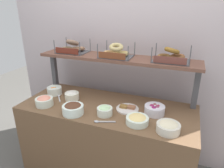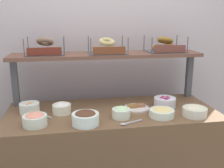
% 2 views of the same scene
% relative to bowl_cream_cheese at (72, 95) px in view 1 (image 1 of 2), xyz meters
% --- Properties ---
extents(back_wall, '(2.88, 0.06, 2.40)m').
position_rel_bowl_cream_cheese_xyz_m(back_wall, '(0.40, 0.54, 0.30)').
color(back_wall, '#BBADB2').
rests_on(back_wall, ground_plane).
extents(deli_counter, '(1.68, 0.70, 0.85)m').
position_rel_bowl_cream_cheese_xyz_m(deli_counter, '(0.40, -0.01, -0.47)').
color(deli_counter, brown).
rests_on(deli_counter, ground_plane).
extents(shelf_riser_left, '(0.05, 0.05, 0.40)m').
position_rel_bowl_cream_cheese_xyz_m(shelf_riser_left, '(-0.38, 0.26, 0.15)').
color(shelf_riser_left, '#4C4C51').
rests_on(shelf_riser_left, deli_counter).
extents(shelf_riser_right, '(0.05, 0.05, 0.40)m').
position_rel_bowl_cream_cheese_xyz_m(shelf_riser_right, '(1.17, 0.26, 0.15)').
color(shelf_riser_right, '#4C4C51').
rests_on(shelf_riser_right, deli_counter).
extents(upper_shelf, '(1.64, 0.32, 0.03)m').
position_rel_bowl_cream_cheese_xyz_m(upper_shelf, '(0.40, 0.26, 0.37)').
color(upper_shelf, brown).
rests_on(upper_shelf, shelf_riser_left).
extents(bowl_cream_cheese, '(0.14, 0.14, 0.09)m').
position_rel_bowl_cream_cheese_xyz_m(bowl_cream_cheese, '(0.00, 0.00, 0.00)').
color(bowl_cream_cheese, white).
rests_on(bowl_cream_cheese, deli_counter).
extents(bowl_egg_salad, '(0.19, 0.19, 0.07)m').
position_rel_bowl_cream_cheese_xyz_m(bowl_egg_salad, '(0.75, -0.20, -0.01)').
color(bowl_egg_salad, white).
rests_on(bowl_egg_salad, deli_counter).
extents(bowl_scallion_spread, '(0.14, 0.14, 0.09)m').
position_rel_bowl_cream_cheese_xyz_m(bowl_scallion_spread, '(0.44, -0.17, -0.00)').
color(bowl_scallion_spread, white).
rests_on(bowl_scallion_spread, deli_counter).
extents(bowl_lox_spread, '(0.17, 0.17, 0.09)m').
position_rel_bowl_cream_cheese_xyz_m(bowl_lox_spread, '(-0.18, -0.21, 0.00)').
color(bowl_lox_spread, silver).
rests_on(bowl_lox_spread, deli_counter).
extents(bowl_chocolate_spread, '(0.19, 0.19, 0.10)m').
position_rel_bowl_cream_cheese_xyz_m(bowl_chocolate_spread, '(0.17, -0.25, 0.01)').
color(bowl_chocolate_spread, white).
rests_on(bowl_chocolate_spread, deli_counter).
extents(bowl_beet_salad, '(0.18, 0.18, 0.09)m').
position_rel_bowl_cream_cheese_xyz_m(bowl_beet_salad, '(0.85, 0.01, -0.00)').
color(bowl_beet_salad, white).
rests_on(bowl_beet_salad, deli_counter).
extents(bowl_potato_salad, '(0.18, 0.18, 0.09)m').
position_rel_bowl_cream_cheese_xyz_m(bowl_potato_salad, '(1.00, -0.23, -0.00)').
color(bowl_potato_salad, silver).
rests_on(bowl_potato_salad, deli_counter).
extents(bowl_fruit_salad, '(0.15, 0.15, 0.09)m').
position_rel_bowl_cream_cheese_xyz_m(bowl_fruit_salad, '(-0.25, 0.05, -0.00)').
color(bowl_fruit_salad, white).
rests_on(bowl_fruit_salad, deli_counter).
extents(serving_plate_white, '(0.21, 0.21, 0.04)m').
position_rel_bowl_cream_cheese_xyz_m(serving_plate_white, '(0.60, -0.00, -0.03)').
color(serving_plate_white, white).
rests_on(serving_plate_white, deli_counter).
extents(serving_spoon_near_plate, '(0.13, 0.14, 0.01)m').
position_rel_bowl_cream_cheese_xyz_m(serving_spoon_near_plate, '(-0.16, -0.01, -0.04)').
color(serving_spoon_near_plate, '#B7B7BC').
rests_on(serving_spoon_near_plate, deli_counter).
extents(serving_spoon_by_edge, '(0.17, 0.08, 0.01)m').
position_rel_bowl_cream_cheese_xyz_m(serving_spoon_by_edge, '(0.46, -0.30, -0.04)').
color(serving_spoon_by_edge, '#B7B7BC').
rests_on(serving_spoon_by_edge, deli_counter).
extents(bagel_basket_poppy, '(0.32, 0.26, 0.15)m').
position_rel_bowl_cream_cheese_xyz_m(bagel_basket_poppy, '(-0.12, 0.27, 0.43)').
color(bagel_basket_poppy, '#4C4C51').
rests_on(bagel_basket_poppy, upper_shelf).
extents(bagel_basket_sesame, '(0.32, 0.24, 0.14)m').
position_rel_bowl_cream_cheese_xyz_m(bagel_basket_sesame, '(0.40, 0.24, 0.43)').
color(bagel_basket_sesame, '#4C4C51').
rests_on(bagel_basket_sesame, upper_shelf).
extents(bagel_basket_cinnamon_raisin, '(0.33, 0.26, 0.14)m').
position_rel_bowl_cream_cheese_xyz_m(bagel_basket_cinnamon_raisin, '(0.92, 0.26, 0.43)').
color(bagel_basket_cinnamon_raisin, '#4C4C51').
rests_on(bagel_basket_cinnamon_raisin, upper_shelf).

